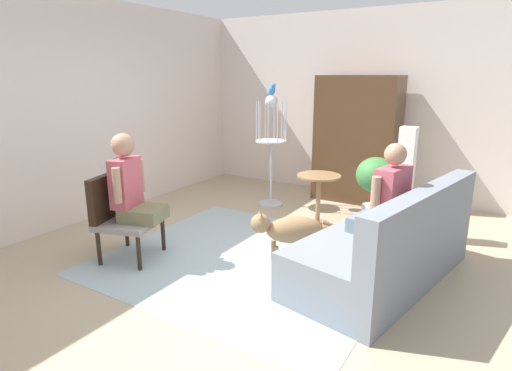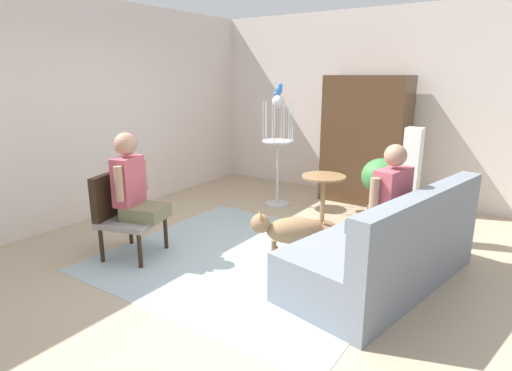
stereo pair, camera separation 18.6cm
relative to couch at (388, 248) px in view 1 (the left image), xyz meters
The scene contains 15 objects.
ground_plane 1.35m from the couch, 162.85° to the right, with size 7.52×7.52×0.00m, color tan.
back_wall 3.27m from the couch, 114.13° to the left, with size 5.82×0.12×2.84m, color silver.
left_wall 4.08m from the couch, behind, with size 0.12×6.87×2.84m, color silver.
area_rug 1.40m from the couch, 166.97° to the right, with size 2.83×2.57×0.01m, color #9EB2B7.
couch is the anchor object (origin of this frame).
armchair 2.70m from the couch, 159.64° to the right, with size 0.70×0.75×0.89m.
person_on_couch 0.47m from the couch, 168.85° to the right, with size 0.50×0.54×0.85m.
person_on_armchair 2.59m from the couch, 159.42° to the right, with size 0.55×0.52×0.89m.
round_end_table 1.54m from the couch, 138.24° to the left, with size 0.55×0.55×0.67m.
dog 0.96m from the couch, behind, with size 0.75×0.61×0.57m.
bird_cage_stand 2.63m from the couch, 144.76° to the left, with size 0.45×0.45×1.60m.
parrot 2.90m from the couch, 144.65° to the left, with size 0.17×0.10×0.17m.
potted_plant 1.47m from the couch, 111.33° to the left, with size 0.49×0.49×0.90m.
column_lamp 1.24m from the couch, 97.11° to the left, with size 0.20×0.20×1.31m.
armoire_cabinet 2.72m from the couch, 115.35° to the left, with size 1.20×0.56×1.87m, color #4C331E.
Camera 1 is at (2.11, -3.33, 1.88)m, focal length 29.41 mm.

